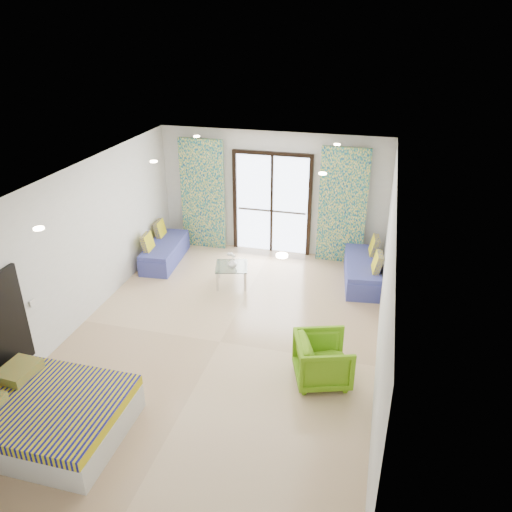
% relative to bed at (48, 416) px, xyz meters
% --- Properties ---
extents(floor, '(5.00, 7.50, 0.01)m').
position_rel_bed_xyz_m(floor, '(1.48, 2.42, -0.27)').
color(floor, tan).
rests_on(floor, ground).
extents(ceiling, '(5.00, 7.50, 0.01)m').
position_rel_bed_xyz_m(ceiling, '(1.48, 2.42, 2.43)').
color(ceiling, silver).
rests_on(ceiling, ground).
extents(wall_back, '(5.00, 0.01, 2.70)m').
position_rel_bed_xyz_m(wall_back, '(1.48, 6.17, 1.08)').
color(wall_back, silver).
rests_on(wall_back, ground).
extents(wall_front, '(5.00, 0.01, 2.70)m').
position_rel_bed_xyz_m(wall_front, '(1.48, -1.33, 1.08)').
color(wall_front, silver).
rests_on(wall_front, ground).
extents(wall_left, '(0.01, 7.50, 2.70)m').
position_rel_bed_xyz_m(wall_left, '(-1.02, 2.42, 1.08)').
color(wall_left, silver).
rests_on(wall_left, ground).
extents(wall_right, '(0.01, 7.50, 2.70)m').
position_rel_bed_xyz_m(wall_right, '(3.98, 2.42, 1.08)').
color(wall_right, silver).
rests_on(wall_right, ground).
extents(balcony_door, '(1.76, 0.08, 2.28)m').
position_rel_bed_xyz_m(balcony_door, '(1.48, 6.14, 0.99)').
color(balcony_door, black).
rests_on(balcony_door, floor).
extents(balcony_rail, '(1.52, 0.03, 0.04)m').
position_rel_bed_xyz_m(balcony_rail, '(1.48, 6.15, 0.68)').
color(balcony_rail, '#595451').
rests_on(balcony_rail, balcony_door).
extents(curtain_left, '(1.00, 0.10, 2.50)m').
position_rel_bed_xyz_m(curtain_left, '(-0.07, 5.99, 0.98)').
color(curtain_left, beige).
rests_on(curtain_left, floor).
extents(curtain_right, '(1.00, 0.10, 2.50)m').
position_rel_bed_xyz_m(curtain_right, '(3.03, 5.99, 0.98)').
color(curtain_right, beige).
rests_on(curtain_right, floor).
extents(downlight_a, '(0.12, 0.12, 0.02)m').
position_rel_bed_xyz_m(downlight_a, '(0.08, 0.42, 2.40)').
color(downlight_a, '#FFE0B2').
rests_on(downlight_a, ceiling).
extents(downlight_b, '(0.12, 0.12, 0.02)m').
position_rel_bed_xyz_m(downlight_b, '(2.88, 0.42, 2.40)').
color(downlight_b, '#FFE0B2').
rests_on(downlight_b, ceiling).
extents(downlight_c, '(0.12, 0.12, 0.02)m').
position_rel_bed_xyz_m(downlight_c, '(0.08, 3.42, 2.40)').
color(downlight_c, '#FFE0B2').
rests_on(downlight_c, ceiling).
extents(downlight_d, '(0.12, 0.12, 0.02)m').
position_rel_bed_xyz_m(downlight_d, '(2.88, 3.42, 2.40)').
color(downlight_d, '#FFE0B2').
rests_on(downlight_d, ceiling).
extents(downlight_e, '(0.12, 0.12, 0.02)m').
position_rel_bed_xyz_m(downlight_e, '(0.08, 5.42, 2.40)').
color(downlight_e, '#FFE0B2').
rests_on(downlight_e, ceiling).
extents(downlight_f, '(0.12, 0.12, 0.02)m').
position_rel_bed_xyz_m(downlight_f, '(2.88, 5.42, 2.40)').
color(downlight_f, '#FFE0B2').
rests_on(downlight_f, ceiling).
extents(switch_plate, '(0.02, 0.10, 0.10)m').
position_rel_bed_xyz_m(switch_plate, '(-0.99, 1.25, 0.78)').
color(switch_plate, silver).
rests_on(switch_plate, wall_left).
extents(bed, '(1.86, 1.51, 0.64)m').
position_rel_bed_xyz_m(bed, '(0.00, 0.00, 0.00)').
color(bed, silver).
rests_on(bed, floor).
extents(daybed_left, '(0.76, 1.65, 0.79)m').
position_rel_bed_xyz_m(daybed_left, '(-0.64, 4.98, -0.02)').
color(daybed_left, '#3B408D').
rests_on(daybed_left, floor).
extents(daybed_right, '(0.85, 1.74, 0.83)m').
position_rel_bed_xyz_m(daybed_right, '(3.59, 5.12, -0.01)').
color(daybed_right, '#3B408D').
rests_on(daybed_right, floor).
extents(coffee_table, '(0.76, 0.76, 0.71)m').
position_rel_bed_xyz_m(coffee_table, '(1.08, 4.36, 0.10)').
color(coffee_table, silver).
rests_on(coffee_table, floor).
extents(vase, '(0.23, 0.23, 0.19)m').
position_rel_bed_xyz_m(vase, '(1.12, 4.29, 0.23)').
color(vase, white).
rests_on(vase, coffee_table).
extents(armchair, '(0.92, 0.95, 0.78)m').
position_rel_bed_xyz_m(armchair, '(3.22, 1.90, 0.12)').
color(armchair, '#68A615').
rests_on(armchair, floor).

